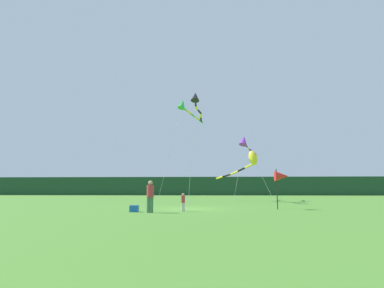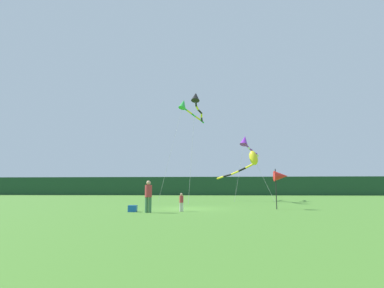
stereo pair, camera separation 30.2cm
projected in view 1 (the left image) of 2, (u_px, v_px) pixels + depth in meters
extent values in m
plane|color=#4C842D|center=(187.00, 209.00, 20.81)|extent=(120.00, 120.00, 0.00)
cube|color=#1E4228|center=(202.00, 186.00, 65.54)|extent=(108.00, 3.27, 3.87)
cylinder|color=#3F724C|center=(148.00, 205.00, 17.30)|extent=(0.18, 0.18, 0.87)
cylinder|color=#3F724C|center=(152.00, 205.00, 17.28)|extent=(0.18, 0.18, 0.87)
cylinder|color=#B23338|center=(150.00, 191.00, 17.40)|extent=(0.40, 0.40, 0.69)
sphere|color=tan|center=(150.00, 183.00, 17.47)|extent=(0.25, 0.25, 0.25)
cylinder|color=silver|center=(182.00, 207.00, 18.16)|extent=(0.11, 0.11, 0.52)
cylinder|color=silver|center=(184.00, 207.00, 18.15)|extent=(0.11, 0.11, 0.52)
cylinder|color=#B23338|center=(183.00, 199.00, 18.22)|extent=(0.24, 0.24, 0.41)
sphere|color=tan|center=(183.00, 194.00, 18.26)|extent=(0.15, 0.15, 0.15)
cube|color=#1959B2|center=(134.00, 209.00, 17.83)|extent=(0.47, 0.43, 0.38)
cylinder|color=black|center=(277.00, 189.00, 20.32)|extent=(0.06, 0.06, 2.68)
cone|color=red|center=(282.00, 176.00, 20.43)|extent=(0.90, 0.70, 0.70)
cylinder|color=#B2B2B2|center=(239.00, 170.00, 33.51)|extent=(1.47, 2.22, 6.90)
cone|color=purple|center=(244.00, 140.00, 35.06)|extent=(1.45, 1.54, 1.38)
cylinder|color=purple|center=(245.00, 146.00, 35.21)|extent=(0.64, 0.69, 0.41)
cylinder|color=white|center=(248.00, 148.00, 35.74)|extent=(0.43, 0.75, 0.34)
cylinder|color=purple|center=(250.00, 150.00, 36.30)|extent=(0.56, 0.71, 0.34)
cylinder|color=white|center=(252.00, 152.00, 36.85)|extent=(0.45, 0.77, 0.42)
cylinder|color=purple|center=(254.00, 153.00, 37.36)|extent=(0.64, 0.64, 0.27)
cylinder|color=white|center=(256.00, 155.00, 37.87)|extent=(0.46, 0.76, 0.41)
cylinder|color=#B2B2B2|center=(264.00, 180.00, 30.64)|extent=(1.81, 1.58, 4.56)
ellipsoid|color=yellow|center=(253.00, 158.00, 31.79)|extent=(1.47, 1.43, 1.75)
cylinder|color=yellow|center=(249.00, 166.00, 32.11)|extent=(0.91, 1.02, 0.54)
cylinder|color=black|center=(242.00, 169.00, 32.96)|extent=(0.86, 1.05, 0.48)
cylinder|color=yellow|center=(235.00, 173.00, 33.80)|extent=(0.94, 0.99, 0.51)
cylinder|color=black|center=(227.00, 175.00, 34.55)|extent=(1.03, 0.87, 0.41)
cylinder|color=yellow|center=(220.00, 177.00, 35.33)|extent=(0.88, 1.01, 0.39)
cylinder|color=#B2B2B2|center=(192.00, 146.00, 28.99)|extent=(0.50, 3.17, 10.78)
cone|color=black|center=(195.00, 97.00, 31.32)|extent=(1.04, 1.24, 1.17)
cylinder|color=black|center=(196.00, 103.00, 31.77)|extent=(0.20, 1.12, 0.49)
cylinder|color=yellow|center=(197.00, 108.00, 32.78)|extent=(0.33, 1.10, 0.31)
cylinder|color=black|center=(199.00, 111.00, 33.77)|extent=(0.55, 1.10, 0.38)
cylinder|color=yellow|center=(201.00, 115.00, 34.75)|extent=(0.25, 1.10, 0.37)
cylinder|color=black|center=(201.00, 119.00, 35.77)|extent=(0.23, 1.12, 0.47)
cylinder|color=#B2B2B2|center=(171.00, 149.00, 35.15)|extent=(2.36, 3.21, 11.75)
cone|color=green|center=(182.00, 104.00, 37.52)|extent=(1.48, 1.55, 1.39)
cylinder|color=green|center=(184.00, 109.00, 37.84)|extent=(0.59, 0.93, 0.30)
cylinder|color=yellow|center=(188.00, 112.00, 38.54)|extent=(0.75, 0.89, 0.47)
cylinder|color=green|center=(192.00, 115.00, 39.24)|extent=(0.62, 0.94, 0.38)
cylinder|color=yellow|center=(197.00, 118.00, 39.93)|extent=(0.76, 0.88, 0.45)
cylinder|color=green|center=(201.00, 121.00, 40.60)|extent=(0.66, 0.93, 0.44)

